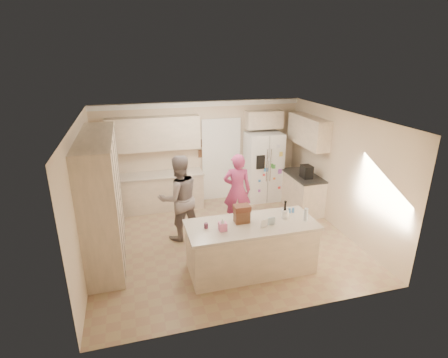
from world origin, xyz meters
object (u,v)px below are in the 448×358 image
object	(u,v)px
coffee_maker	(307,172)
tissue_box	(223,227)
teen_boy	(179,198)
island_base	(251,248)
refrigerator	(263,167)
teen_girl	(237,190)
utensil_crock	(285,214)
dollhouse_body	(242,216)

from	to	relation	value
coffee_maker	tissue_box	world-z (taller)	coffee_maker
teen_boy	tissue_box	bearing A→B (deg)	95.61
island_base	teen_boy	world-z (taller)	teen_boy
refrigerator	teen_girl	distance (m)	1.69
refrigerator	coffee_maker	size ratio (longest dim) A/B	6.00
utensil_crock	teen_girl	distance (m)	1.74
coffee_maker	utensil_crock	distance (m)	2.32
coffee_maker	teen_boy	xyz separation A→B (m)	(-3.09, -0.40, -0.16)
tissue_box	teen_boy	xyz separation A→B (m)	(-0.49, 1.60, -0.09)
island_base	utensil_crock	bearing A→B (deg)	4.40
island_base	tissue_box	xyz separation A→B (m)	(-0.55, -0.10, 0.56)
refrigerator	teen_boy	bearing A→B (deg)	-146.57
refrigerator	island_base	distance (m)	3.35
utensil_crock	refrigerator	bearing A→B (deg)	75.88
dollhouse_body	teen_boy	bearing A→B (deg)	122.47
island_base	tissue_box	world-z (taller)	tissue_box
refrigerator	utensil_crock	size ratio (longest dim) A/B	12.00
refrigerator	teen_girl	size ratio (longest dim) A/B	1.07
teen_girl	refrigerator	bearing A→B (deg)	-116.57
coffee_maker	dollhouse_body	world-z (taller)	coffee_maker
teen_girl	island_base	bearing A→B (deg)	95.40
island_base	utensil_crock	xyz separation A→B (m)	(0.65, 0.05, 0.56)
refrigerator	tissue_box	distance (m)	3.67
refrigerator	utensil_crock	world-z (taller)	refrigerator
tissue_box	dollhouse_body	distance (m)	0.45
refrigerator	teen_girl	xyz separation A→B (m)	(-1.11, -1.27, -0.06)
refrigerator	coffee_maker	bearing A→B (deg)	-58.06
coffee_maker	dollhouse_body	distance (m)	2.84
teen_boy	coffee_maker	bearing A→B (deg)	175.96
coffee_maker	teen_girl	size ratio (longest dim) A/B	0.18
utensil_crock	tissue_box	distance (m)	1.21
dollhouse_body	teen_boy	world-z (taller)	teen_boy
teen_boy	teen_girl	xyz separation A→B (m)	(1.32, 0.24, -0.07)
tissue_box	teen_boy	size ratio (longest dim) A/B	0.08
coffee_maker	teen_boy	distance (m)	3.12
utensil_crock	dollhouse_body	world-z (taller)	dollhouse_body
dollhouse_body	teen_boy	distance (m)	1.66
refrigerator	island_base	bearing A→B (deg)	-113.30
island_base	teen_girl	world-z (taller)	teen_girl
teen_girl	dollhouse_body	bearing A→B (deg)	89.85
dollhouse_body	teen_girl	distance (m)	1.71
dollhouse_body	tissue_box	bearing A→B (deg)	-153.43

